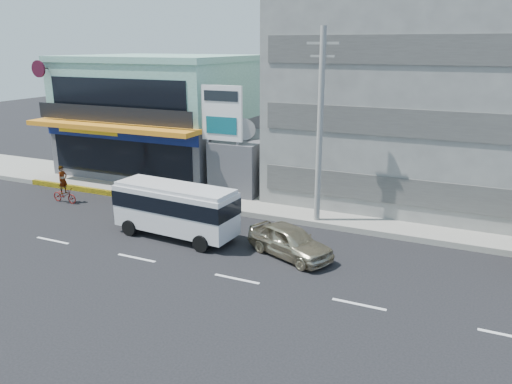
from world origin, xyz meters
TOP-DOWN VIEW (x-y plane):
  - ground at (0.00, 0.00)m, footprint 120.00×120.00m
  - sidewalk at (5.00, 9.50)m, footprint 70.00×5.00m
  - shop_building at (-8.00, 13.95)m, footprint 12.40×11.70m
  - concrete_building at (10.00, 15.00)m, footprint 16.00×12.00m
  - gap_structure at (0.00, 12.00)m, footprint 3.00×6.00m
  - satellite_dish at (0.00, 11.00)m, footprint 1.50×1.50m
  - billboard at (-0.50, 9.20)m, footprint 2.60×0.18m
  - utility_pole_near at (6.00, 7.40)m, footprint 1.60×0.30m
  - minibus at (0.20, 2.93)m, footprint 6.42×2.57m
  - sedan at (6.13, 3.05)m, footprint 4.57×3.24m
  - motorcycle_rider at (-8.98, 4.87)m, footprint 1.78×0.66m

SIDE VIEW (x-z plane):
  - ground at x=0.00m, z-range 0.00..0.00m
  - sidewalk at x=5.00m, z-range 0.00..0.30m
  - sedan at x=6.13m, z-range 0.00..1.45m
  - motorcycle_rider at x=-8.98m, z-range -0.38..1.87m
  - minibus at x=0.20m, z-range 0.25..2.89m
  - gap_structure at x=0.00m, z-range 0.00..3.50m
  - satellite_dish at x=0.00m, z-range 3.50..3.65m
  - shop_building at x=-8.00m, z-range 0.00..8.00m
  - billboard at x=-0.50m, z-range 1.48..8.38m
  - utility_pole_near at x=6.00m, z-range 0.15..10.15m
  - concrete_building at x=10.00m, z-range 0.00..14.00m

